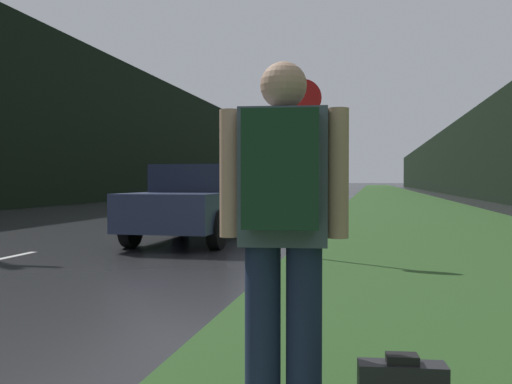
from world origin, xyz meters
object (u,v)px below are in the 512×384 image
object	(u,v)px
stop_sign	(302,152)
delivery_truck	(312,176)
hitchhiker_with_backpack	(283,221)
car_passing_near	(197,203)

from	to	relation	value
stop_sign	delivery_truck	world-z (taller)	delivery_truck
hitchhiker_with_backpack	delivery_truck	bearing A→B (deg)	90.08
hitchhiker_with_backpack	car_passing_near	world-z (taller)	hitchhiker_with_backpack
delivery_truck	car_passing_near	bearing A→B (deg)	-86.00
car_passing_near	hitchhiker_with_backpack	bearing A→B (deg)	111.03
stop_sign	car_passing_near	world-z (taller)	stop_sign
car_passing_near	delivery_truck	size ratio (longest dim) A/B	0.55
delivery_truck	stop_sign	bearing A→B (deg)	-83.97
hitchhiker_with_backpack	delivery_truck	world-z (taller)	delivery_truck
stop_sign	hitchhiker_with_backpack	world-z (taller)	stop_sign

